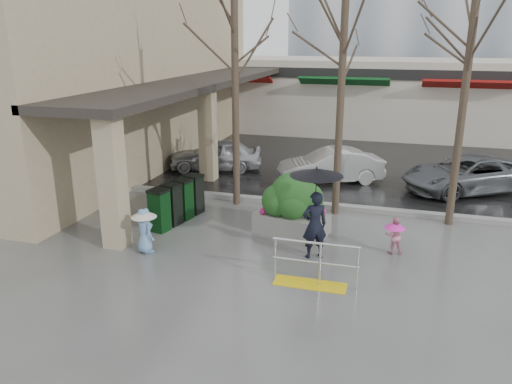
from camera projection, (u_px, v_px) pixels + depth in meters
The scene contains 20 objects.
ground at pixel (267, 255), 12.43m from camera, with size 120.00×120.00×0.00m, color #51514F.
street_asphalt at pixel (355, 119), 32.57m from camera, with size 120.00×36.00×0.01m, color black.
curb at pixel (299, 203), 16.07m from camera, with size 120.00×0.30×0.15m, color gray.
near_building at pixel (111, 66), 20.96m from camera, with size 6.00×18.00×8.00m, color tan.
canopy_slab at pixel (204, 78), 19.94m from camera, with size 2.80×18.00×0.25m, color #2D2823.
pillar_front at pixel (112, 181), 12.49m from camera, with size 0.55×0.55×3.50m, color tan.
pillar_back at pixel (208, 134), 18.44m from camera, with size 0.55×0.55×3.50m, color tan.
storefront_row at pixel (386, 96), 27.73m from camera, with size 34.00×6.74×4.00m.
handrail at pixel (313, 269), 10.85m from camera, with size 1.90×0.50×1.03m.
tree_west at pixel (235, 41), 14.73m from camera, with size 3.20×3.20×6.80m.
tree_midwest at pixel (344, 36), 13.83m from camera, with size 3.20×3.20×7.00m.
tree_mideast at pixel (470, 51), 13.06m from camera, with size 3.20×3.20×6.50m.
woman at pixel (315, 204), 11.92m from camera, with size 1.28×1.28×2.31m.
child_pink at pixel (394, 233), 12.41m from camera, with size 0.53×0.53×0.95m.
child_blue at pixel (145, 227), 12.42m from camera, with size 0.68×0.65×1.17m.
planter at pixel (292, 205), 13.61m from camera, with size 2.14×1.39×1.72m.
news_boxes at pixel (178, 202), 14.54m from camera, with size 0.91×2.22×1.21m.
car_a at pixel (215, 155), 20.14m from camera, with size 1.49×3.70×1.26m, color silver.
car_b at pixel (331, 166), 18.43m from camera, with size 1.33×3.82×1.26m, color silver.
car_c at pixel (468, 174), 17.32m from camera, with size 2.09×4.53×1.26m, color slate.
Camera 1 is at (2.92, -11.00, 5.24)m, focal length 35.00 mm.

